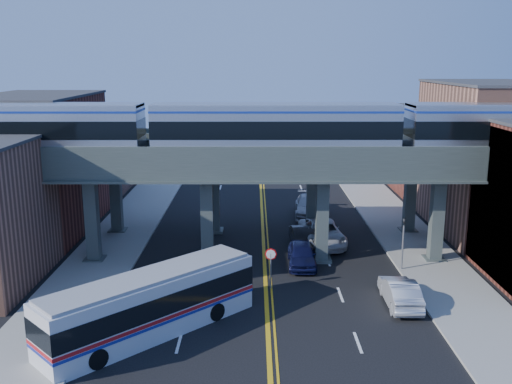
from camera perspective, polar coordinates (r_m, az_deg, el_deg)
ground at (r=33.21m, az=1.09°, el=-11.61°), size 120.00×120.00×0.00m
sidewalk_west at (r=43.82m, az=-14.49°, el=-5.71°), size 5.00×70.00×0.16m
sidewalk_east at (r=44.19m, az=15.96°, el=-5.65°), size 5.00×70.00×0.16m
building_west_b at (r=50.19m, az=-20.95°, el=2.58°), size 8.00×14.00×11.00m
building_west_c at (r=62.58m, az=-16.71°, el=3.41°), size 8.00×10.00×8.00m
building_east_b at (r=50.63m, az=22.17°, el=3.14°), size 8.00×14.00×12.00m
building_east_c at (r=62.92m, az=17.65°, el=3.86°), size 8.00×10.00×9.00m
mural_panel at (r=38.52m, az=23.18°, el=-1.71°), size 0.10×9.50×9.50m
elevated_viaduct_near at (r=38.89m, az=0.88°, el=2.09°), size 52.00×3.60×7.40m
elevated_viaduct_far at (r=45.78m, az=0.72°, el=3.75°), size 52.00×3.60×7.40m
transit_train at (r=38.46m, az=1.94°, el=6.39°), size 50.75×3.18×3.72m
stop_sign at (r=35.33m, az=1.49°, el=-6.98°), size 0.76×0.09×2.63m
traffic_signal at (r=39.25m, az=14.51°, el=-4.51°), size 0.15×0.18×4.10m
transit_bus at (r=30.36m, az=-10.44°, el=-11.02°), size 10.42×10.26×3.08m
car_lane_a at (r=39.60m, az=4.60°, el=-6.25°), size 2.02×4.74×1.60m
car_lane_b at (r=43.45m, az=4.73°, el=-4.58°), size 1.96×4.61×1.48m
car_lane_c at (r=44.25m, az=6.63°, el=-4.10°), size 3.48×6.58×1.76m
car_lane_d at (r=52.24m, az=5.31°, el=-1.40°), size 2.94×6.27×1.77m
car_parked_curb at (r=34.43m, az=14.21°, el=-9.67°), size 1.72×4.81×1.58m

